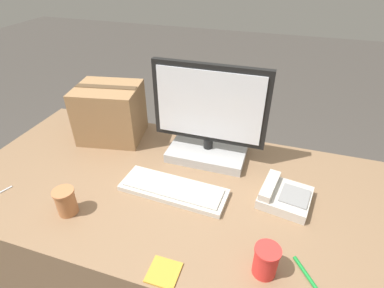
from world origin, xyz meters
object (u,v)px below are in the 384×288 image
(paper_cup_left, at_px, (66,201))
(pen_marker, at_px, (308,277))
(desk_phone, at_px, (283,196))
(keyboard, at_px, (173,189))
(monitor, at_px, (209,124))
(paper_cup_right, at_px, (266,261))
(sticky_note_pad, at_px, (164,272))
(cardboard_box, at_px, (110,113))

(paper_cup_left, relative_size, pen_marker, 0.85)
(desk_phone, relative_size, pen_marker, 1.72)
(keyboard, relative_size, desk_phone, 2.08)
(paper_cup_left, bearing_deg, monitor, 51.97)
(desk_phone, distance_m, pen_marker, 0.33)
(monitor, xyz_separation_m, paper_cup_right, (0.33, -0.55, -0.12))
(desk_phone, relative_size, paper_cup_right, 1.98)
(monitor, bearing_deg, pen_marker, -48.73)
(sticky_note_pad, bearing_deg, keyboard, 106.03)
(desk_phone, height_order, paper_cup_right, paper_cup_right)
(desk_phone, xyz_separation_m, cardboard_box, (-0.88, 0.23, 0.11))
(paper_cup_left, xyz_separation_m, paper_cup_right, (0.73, -0.03, 0.00))
(keyboard, height_order, sticky_note_pad, keyboard)
(keyboard, height_order, cardboard_box, cardboard_box)
(paper_cup_left, height_order, pen_marker, paper_cup_left)
(monitor, height_order, pen_marker, monitor)
(sticky_note_pad, bearing_deg, paper_cup_right, 18.66)
(keyboard, distance_m, desk_phone, 0.44)
(pen_marker, bearing_deg, monitor, -174.27)
(paper_cup_right, distance_m, sticky_note_pad, 0.31)
(paper_cup_left, distance_m, pen_marker, 0.87)
(paper_cup_left, height_order, cardboard_box, cardboard_box)
(cardboard_box, distance_m, sticky_note_pad, 0.87)
(keyboard, distance_m, cardboard_box, 0.57)
(paper_cup_left, xyz_separation_m, sticky_note_pad, (0.44, -0.13, -0.05))
(monitor, xyz_separation_m, paper_cup_left, (-0.41, -0.52, -0.12))
(desk_phone, height_order, sticky_note_pad, desk_phone)
(keyboard, xyz_separation_m, pen_marker, (0.53, -0.23, -0.01))
(monitor, distance_m, paper_cup_right, 0.65)
(monitor, height_order, desk_phone, monitor)
(monitor, height_order, sticky_note_pad, monitor)
(monitor, bearing_deg, paper_cup_left, -128.03)
(monitor, bearing_deg, sticky_note_pad, -86.82)
(keyboard, bearing_deg, sticky_note_pad, -70.64)
(paper_cup_left, distance_m, sticky_note_pad, 0.46)
(paper_cup_right, distance_m, pen_marker, 0.14)
(paper_cup_right, xyz_separation_m, cardboard_box, (-0.85, 0.56, 0.08))
(desk_phone, distance_m, paper_cup_left, 0.83)
(monitor, xyz_separation_m, cardboard_box, (-0.52, 0.02, -0.03))
(keyboard, height_order, desk_phone, desk_phone)
(monitor, distance_m, sticky_note_pad, 0.67)
(keyboard, height_order, paper_cup_right, paper_cup_right)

